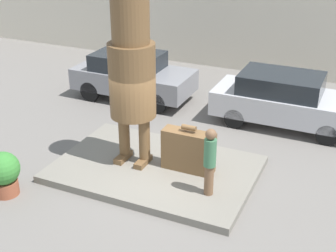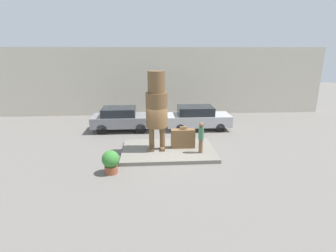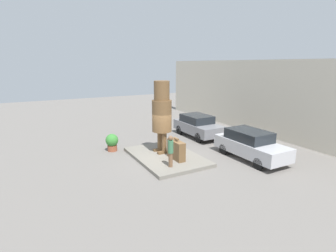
# 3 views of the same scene
# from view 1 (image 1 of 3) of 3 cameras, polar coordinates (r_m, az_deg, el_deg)

# --- Properties ---
(ground_plane) EXTENTS (60.00, 60.00, 0.00)m
(ground_plane) POSITION_cam_1_polar(r_m,az_deg,el_deg) (12.02, -1.55, -5.66)
(ground_plane) COLOR slate
(pedestal) EXTENTS (5.00, 3.38, 0.19)m
(pedestal) POSITION_cam_1_polar(r_m,az_deg,el_deg) (11.98, -1.56, -5.27)
(pedestal) COLOR slate
(pedestal) RESTS_ON ground_plane
(building_backdrop) EXTENTS (28.00, 0.60, 5.62)m
(building_backdrop) POSITION_cam_1_polar(r_m,az_deg,el_deg) (19.20, 10.69, 14.79)
(building_backdrop) COLOR beige
(building_backdrop) RESTS_ON ground_plane
(statue_figure) EXTENTS (1.14, 1.14, 4.20)m
(statue_figure) POSITION_cam_1_polar(r_m,az_deg,el_deg) (11.21, -4.42, 6.84)
(statue_figure) COLOR brown
(statue_figure) RESTS_ON pedestal
(giant_suitcase) EXTENTS (1.31, 0.43, 1.22)m
(giant_suitcase) POSITION_cam_1_polar(r_m,az_deg,el_deg) (11.53, 2.50, -3.03)
(giant_suitcase) COLOR brown
(giant_suitcase) RESTS_ON pedestal
(tourist) EXTENTS (0.28, 0.28, 1.65)m
(tourist) POSITION_cam_1_polar(r_m,az_deg,el_deg) (10.42, 5.12, -4.07)
(tourist) COLOR brown
(tourist) RESTS_ON pedestal
(parked_car_grey) EXTENTS (4.11, 1.89, 1.62)m
(parked_car_grey) POSITION_cam_1_polar(r_m,az_deg,el_deg) (16.34, -4.36, 6.24)
(parked_car_grey) COLOR gray
(parked_car_grey) RESTS_ON ground_plane
(parked_car_silver) EXTENTS (4.39, 1.82, 1.64)m
(parked_car_silver) POSITION_cam_1_polar(r_m,az_deg,el_deg) (14.64, 14.06, 3.17)
(parked_car_silver) COLOR #B7B7BC
(parked_car_silver) RESTS_ON ground_plane
(planter_pot) EXTENTS (0.79, 0.79, 1.09)m
(planter_pot) POSITION_cam_1_polar(r_m,az_deg,el_deg) (11.53, -19.42, -5.35)
(planter_pot) COLOR brown
(planter_pot) RESTS_ON ground_plane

